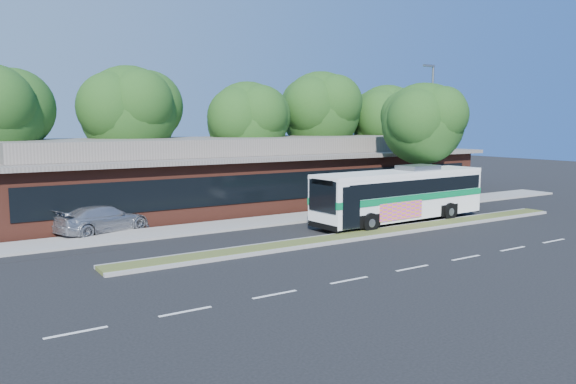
% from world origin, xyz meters
% --- Properties ---
extents(ground, '(120.00, 120.00, 0.00)m').
position_xyz_m(ground, '(0.00, 0.00, 0.00)').
color(ground, black).
rests_on(ground, ground).
extents(median_strip, '(26.00, 1.10, 0.15)m').
position_xyz_m(median_strip, '(0.00, 0.60, 0.07)').
color(median_strip, '#465423').
rests_on(median_strip, ground).
extents(sidewalk, '(44.00, 2.60, 0.12)m').
position_xyz_m(sidewalk, '(0.00, 6.40, 0.06)').
color(sidewalk, gray).
rests_on(sidewalk, ground).
extents(plaza_building, '(33.20, 11.20, 4.45)m').
position_xyz_m(plaza_building, '(0.00, 12.99, 2.13)').
color(plaza_building, '#5B281C').
rests_on(plaza_building, ground).
extents(lamp_post, '(0.93, 0.18, 9.07)m').
position_xyz_m(lamp_post, '(9.56, 6.00, 4.90)').
color(lamp_post, slate).
rests_on(lamp_post, ground).
extents(tree_bg_b, '(6.69, 6.00, 9.00)m').
position_xyz_m(tree_bg_b, '(-6.57, 16.14, 6.14)').
color(tree_bg_b, black).
rests_on(tree_bg_b, ground).
extents(tree_bg_c, '(6.24, 5.60, 8.26)m').
position_xyz_m(tree_bg_c, '(1.40, 15.13, 5.59)').
color(tree_bg_c, black).
rests_on(tree_bg_c, ground).
extents(tree_bg_d, '(6.91, 6.20, 9.37)m').
position_xyz_m(tree_bg_d, '(8.45, 16.15, 6.42)').
color(tree_bg_d, black).
rests_on(tree_bg_d, ground).
extents(tree_bg_e, '(6.47, 5.80, 8.50)m').
position_xyz_m(tree_bg_e, '(14.42, 15.14, 5.74)').
color(tree_bg_e, black).
rests_on(tree_bg_e, ground).
extents(tree_bg_f, '(6.69, 6.00, 8.92)m').
position_xyz_m(tree_bg_f, '(20.43, 16.14, 6.06)').
color(tree_bg_f, black).
rests_on(tree_bg_f, ground).
extents(transit_bus, '(11.03, 2.95, 3.07)m').
position_xyz_m(transit_bus, '(3.55, 2.40, 1.71)').
color(transit_bus, white).
rests_on(transit_bus, ground).
extents(sedan, '(5.22, 3.34, 1.41)m').
position_xyz_m(sedan, '(-10.85, 8.24, 0.70)').
color(sedan, '#A3A4AA').
rests_on(sedan, ground).
extents(sidewalk_tree, '(5.65, 5.07, 7.87)m').
position_xyz_m(sidewalk_tree, '(8.44, 5.42, 5.45)').
color(sidewalk_tree, black).
rests_on(sidewalk_tree, ground).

